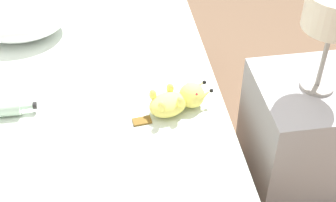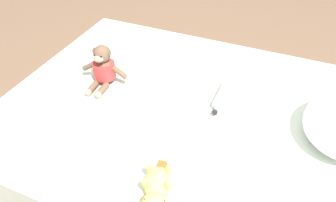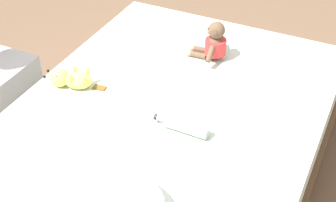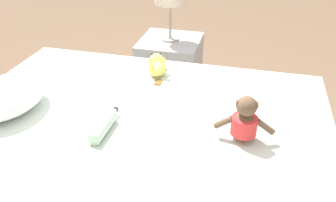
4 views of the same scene
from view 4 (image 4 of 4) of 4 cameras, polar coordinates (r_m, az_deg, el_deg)
The scene contains 7 objects.
ground_plane at distance 2.14m, azimuth -4.47°, elevation -14.28°, with size 16.00×16.00×0.00m, color brown.
bed at distance 1.97m, azimuth -4.77°, elevation -9.15°, with size 1.52×2.05×0.51m.
pillow at distance 2.03m, azimuth -25.34°, elevation 0.67°, with size 0.51×0.43×0.17m.
plush_monkey at distance 1.66m, azimuth 12.48°, elevation -3.26°, with size 0.23×0.29×0.24m.
plush_yellow_creature at distance 2.26m, azimuth -1.84°, elevation 5.93°, with size 0.32×0.17×0.10m.
glass_bottle at distance 1.72m, azimuth -10.60°, elevation -4.14°, with size 0.28×0.07×0.06m.
nightstand at distance 2.92m, azimuth 0.34°, elevation 5.44°, with size 0.48×0.48×0.50m.
Camera 4 is at (-1.41, -0.52, 1.53)m, focal length 37.03 mm.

